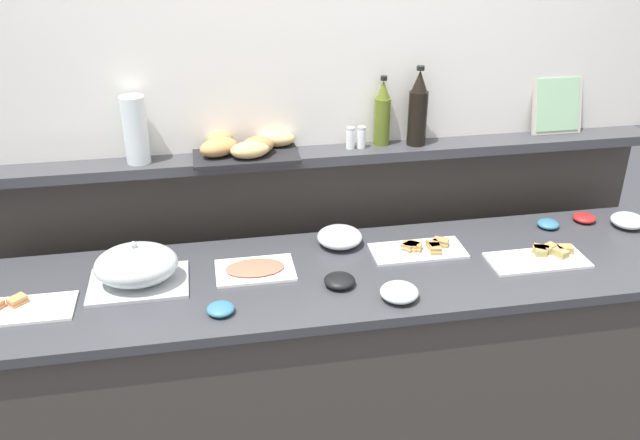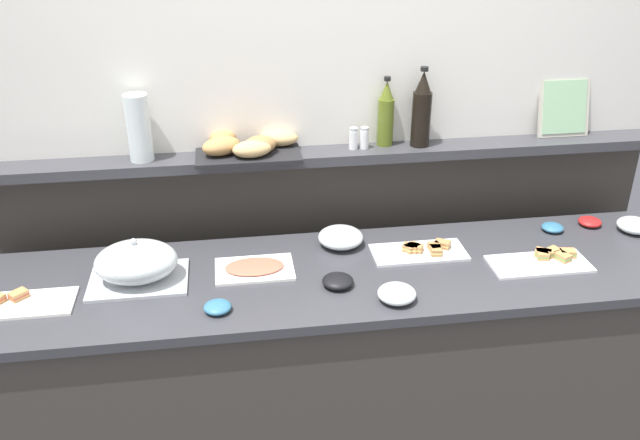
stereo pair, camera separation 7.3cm
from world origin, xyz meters
The scene contains 22 objects.
ground_plane centered at (0.00, 0.60, 0.00)m, with size 12.00×12.00×0.00m, color #38383D.
buffet_counter centered at (0.00, 0.00, 0.46)m, with size 2.71×0.63×0.92m.
back_ledge_unit centered at (0.00, 0.49, 0.65)m, with size 2.78×0.22×1.23m.
sandwich_platter_rear centered at (0.32, 0.09, 0.93)m, with size 0.35×0.16×0.04m.
sandwich_platter_side centered at (0.75, -0.05, 0.93)m, with size 0.36×0.17×0.04m.
sandwich_platter_front centered at (-1.10, -0.06, 0.93)m, with size 0.34×0.17×0.04m.
cold_cuts_platter centered at (-0.30, 0.06, 0.93)m, with size 0.28×0.19×0.02m.
serving_cloche centered at (-0.71, 0.04, 0.99)m, with size 0.34×0.24×0.17m.
glass_bowl_large centered at (0.15, -0.21, 0.94)m, with size 0.13×0.13×0.05m.
glass_bowl_medium centered at (1.22, 0.14, 0.94)m, with size 0.13×0.13×0.05m.
glass_bowl_extra centered at (0.03, 0.20, 0.95)m, with size 0.17×0.17×0.07m.
condiment_bowl_cream centered at (-0.44, -0.19, 0.93)m, with size 0.09×0.09×0.03m, color teal.
condiment_bowl_dark centered at (-0.03, -0.09, 0.94)m, with size 0.11×0.11×0.04m, color black.
condiment_bowl_red centered at (0.90, 0.19, 0.93)m, with size 0.09×0.09×0.03m, color teal.
condiment_bowl_teal centered at (1.07, 0.22, 0.93)m, with size 0.09×0.09×0.03m, color red.
wine_bottle_dark centered at (0.39, 0.42, 1.37)m, with size 0.08×0.08×0.32m.
olive_oil_bottle centered at (0.25, 0.45, 1.35)m, with size 0.06×0.06×0.28m.
salt_shaker centered at (0.12, 0.42, 1.27)m, with size 0.03×0.03×0.09m.
pepper_shaker centered at (0.16, 0.42, 1.27)m, with size 0.03×0.03×0.09m.
bread_basket centered at (-0.30, 0.41, 1.26)m, with size 0.41×0.27×0.08m.
framed_picture centered at (1.00, 0.45, 1.35)m, with size 0.22×0.07×0.24m.
water_carafe centered at (-0.70, 0.42, 1.35)m, with size 0.09×0.09×0.25m, color silver.
Camera 1 is at (-0.45, -2.05, 2.17)m, focal length 38.04 mm.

